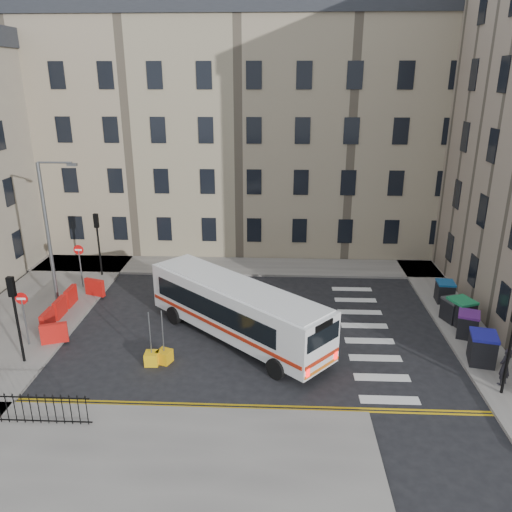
# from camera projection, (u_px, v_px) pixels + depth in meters

# --- Properties ---
(ground) EXTENTS (120.00, 120.00, 0.00)m
(ground) POSITION_uv_depth(u_px,v_px,m) (288.00, 328.00, 25.90)
(ground) COLOR black
(ground) RESTS_ON ground
(pavement_north) EXTENTS (36.00, 3.20, 0.15)m
(pavement_north) POSITION_uv_depth(u_px,v_px,m) (199.00, 266.00, 34.21)
(pavement_north) COLOR slate
(pavement_north) RESTS_ON ground
(pavement_east) EXTENTS (2.40, 26.00, 0.15)m
(pavement_east) POSITION_uv_depth(u_px,v_px,m) (440.00, 298.00, 29.26)
(pavement_east) COLOR slate
(pavement_east) RESTS_ON ground
(pavement_west) EXTENTS (6.00, 22.00, 0.15)m
(pavement_west) POSITION_uv_depth(u_px,v_px,m) (33.00, 313.00, 27.40)
(pavement_west) COLOR slate
(pavement_west) RESTS_ON ground
(pavement_sw) EXTENTS (20.00, 6.00, 0.15)m
(pavement_sw) POSITION_uv_depth(u_px,v_px,m) (84.00, 462.00, 16.76)
(pavement_sw) COLOR slate
(pavement_sw) RESTS_ON ground
(terrace_north) EXTENTS (38.30, 10.80, 17.20)m
(terrace_north) POSITION_uv_depth(u_px,v_px,m) (195.00, 128.00, 37.87)
(terrace_north) COLOR gray
(terrace_north) RESTS_ON ground
(traffic_light_nw) EXTENTS (0.28, 0.22, 4.10)m
(traffic_light_nw) POSITION_uv_depth(u_px,v_px,m) (98.00, 235.00, 31.55)
(traffic_light_nw) COLOR black
(traffic_light_nw) RESTS_ON pavement_west
(traffic_light_sw) EXTENTS (0.28, 0.22, 4.10)m
(traffic_light_sw) POSITION_uv_depth(u_px,v_px,m) (15.00, 306.00, 21.67)
(traffic_light_sw) COLOR black
(traffic_light_sw) RESTS_ON pavement_west
(streetlamp) EXTENTS (0.50, 0.22, 8.14)m
(streetlamp) POSITION_uv_depth(u_px,v_px,m) (48.00, 233.00, 26.87)
(streetlamp) COLOR #595B5E
(streetlamp) RESTS_ON pavement_west
(no_entry_north) EXTENTS (0.60, 0.08, 3.00)m
(no_entry_north) POSITION_uv_depth(u_px,v_px,m) (79.00, 257.00, 29.96)
(no_entry_north) COLOR #595B5E
(no_entry_north) RESTS_ON pavement_west
(no_entry_south) EXTENTS (0.60, 0.08, 3.00)m
(no_entry_south) POSITION_uv_depth(u_px,v_px,m) (23.00, 308.00, 23.37)
(no_entry_south) COLOR #595B5E
(no_entry_south) RESTS_ON pavement_west
(roadworks_barriers) EXTENTS (1.66, 6.26, 1.00)m
(roadworks_barriers) POSITION_uv_depth(u_px,v_px,m) (66.00, 308.00, 26.65)
(roadworks_barriers) COLOR red
(roadworks_barriers) RESTS_ON pavement_west
(bus) EXTENTS (9.41, 8.83, 2.87)m
(bus) POSITION_uv_depth(u_px,v_px,m) (236.00, 308.00, 24.26)
(bus) COLOR silver
(bus) RESTS_ON ground
(wheelie_bin_a) EXTENTS (1.37, 1.50, 1.42)m
(wheelie_bin_a) POSITION_uv_depth(u_px,v_px,m) (482.00, 348.00, 22.26)
(wheelie_bin_a) COLOR black
(wheelie_bin_a) RESTS_ON pavement_east
(wheelie_bin_b) EXTENTS (1.32, 1.41, 1.25)m
(wheelie_bin_b) POSITION_uv_depth(u_px,v_px,m) (468.00, 324.00, 24.57)
(wheelie_bin_b) COLOR black
(wheelie_bin_b) RESTS_ON pavement_east
(wheelie_bin_c) EXTENTS (1.45, 1.54, 1.36)m
(wheelie_bin_c) POSITION_uv_depth(u_px,v_px,m) (461.00, 312.00, 25.81)
(wheelie_bin_c) COLOR black
(wheelie_bin_c) RESTS_ON pavement_east
(wheelie_bin_d) EXTENTS (1.28, 1.36, 1.22)m
(wheelie_bin_d) POSITION_uv_depth(u_px,v_px,m) (454.00, 310.00, 26.17)
(wheelie_bin_d) COLOR black
(wheelie_bin_d) RESTS_ON pavement_east
(wheelie_bin_e) EXTENTS (1.03, 1.16, 1.20)m
(wheelie_bin_e) POSITION_uv_depth(u_px,v_px,m) (445.00, 292.00, 28.42)
(wheelie_bin_e) COLOR black
(wheelie_bin_e) RESTS_ON pavement_east
(pedestrian) EXTENTS (0.73, 0.66, 1.67)m
(pedestrian) POSITION_uv_depth(u_px,v_px,m) (505.00, 367.00, 20.61)
(pedestrian) COLOR black
(pedestrian) RESTS_ON pavement_east
(bollard_yellow) EXTENTS (0.78, 0.78, 0.60)m
(bollard_yellow) POSITION_uv_depth(u_px,v_px,m) (164.00, 356.00, 22.66)
(bollard_yellow) COLOR #DC9B0C
(bollard_yellow) RESTS_ON ground
(bollard_chevron) EXTENTS (0.62, 0.62, 0.60)m
(bollard_chevron) POSITION_uv_depth(u_px,v_px,m) (152.00, 358.00, 22.51)
(bollard_chevron) COLOR yellow
(bollard_chevron) RESTS_ON ground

